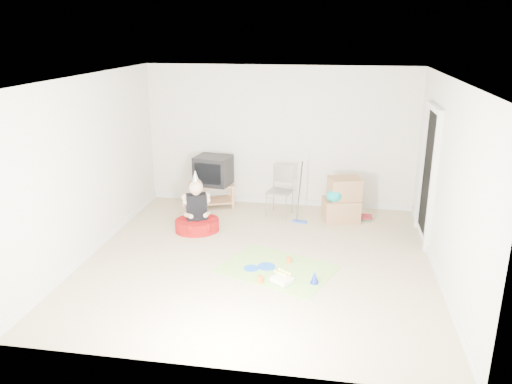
% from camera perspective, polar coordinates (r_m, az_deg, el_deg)
% --- Properties ---
extents(ground, '(5.00, 5.00, 0.00)m').
position_cam_1_polar(ground, '(7.36, 0.27, -7.68)').
color(ground, '#C4B18C').
rests_on(ground, ground).
extents(doorway_recess, '(0.02, 0.90, 2.05)m').
position_cam_1_polar(doorway_recess, '(8.17, 19.13, 1.64)').
color(doorway_recess, black).
rests_on(doorway_recess, ground).
extents(tv_stand, '(0.83, 0.69, 0.45)m').
position_cam_1_polar(tv_stand, '(9.40, -4.83, -0.15)').
color(tv_stand, '#A7744B').
rests_on(tv_stand, ground).
extents(crt_tv, '(0.70, 0.61, 0.54)m').
position_cam_1_polar(crt_tv, '(9.27, -4.90, 2.48)').
color(crt_tv, black).
rests_on(crt_tv, tv_stand).
extents(folding_chair, '(0.49, 0.47, 0.90)m').
position_cam_1_polar(folding_chair, '(8.91, 2.72, 0.04)').
color(folding_chair, gray).
rests_on(folding_chair, ground).
extents(cardboard_boxes, '(0.70, 0.61, 0.77)m').
position_cam_1_polar(cardboard_boxes, '(8.79, 9.80, -0.95)').
color(cardboard_boxes, '#A3754F').
rests_on(cardboard_boxes, ground).
extents(floor_mop, '(0.26, 0.34, 1.02)m').
position_cam_1_polar(floor_mop, '(8.64, 5.03, -1.85)').
color(floor_mop, blue).
rests_on(floor_mop, ground).
extents(book_pile, '(0.22, 0.28, 0.06)m').
position_cam_1_polar(book_pile, '(9.05, 12.53, -2.86)').
color(book_pile, '#236938').
rests_on(book_pile, ground).
extents(seated_woman, '(0.94, 0.94, 1.05)m').
position_cam_1_polar(seated_woman, '(8.32, -6.76, -2.95)').
color(seated_woman, '#AD1010').
rests_on(seated_woman, ground).
extents(party_mat, '(1.79, 1.56, 0.01)m').
position_cam_1_polar(party_mat, '(7.08, 2.41, -8.77)').
color(party_mat, '#F3339C').
rests_on(party_mat, ground).
extents(birthday_cake, '(0.33, 0.32, 0.13)m').
position_cam_1_polar(birthday_cake, '(6.71, 2.99, -10.05)').
color(birthday_cake, white).
rests_on(birthday_cake, party_mat).
extents(blue_plate_near, '(0.31, 0.31, 0.01)m').
position_cam_1_polar(blue_plate_near, '(7.12, 1.21, -8.51)').
color(blue_plate_near, blue).
rests_on(blue_plate_near, party_mat).
extents(blue_plate_far, '(0.30, 0.30, 0.01)m').
position_cam_1_polar(blue_plate_far, '(7.07, -0.56, -8.71)').
color(blue_plate_far, blue).
rests_on(blue_plate_far, party_mat).
extents(orange_cup_near, '(0.09, 0.09, 0.08)m').
position_cam_1_polar(orange_cup_near, '(7.24, 3.78, -7.75)').
color(orange_cup_near, orange).
rests_on(orange_cup_near, party_mat).
extents(orange_cup_far, '(0.10, 0.10, 0.09)m').
position_cam_1_polar(orange_cup_far, '(6.69, 0.47, -9.98)').
color(orange_cup_far, orange).
rests_on(orange_cup_far, party_mat).
extents(blue_party_hat, '(0.12, 0.12, 0.17)m').
position_cam_1_polar(blue_party_hat, '(6.71, 6.72, -9.66)').
color(blue_party_hat, '#1B30C2').
rests_on(blue_party_hat, party_mat).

